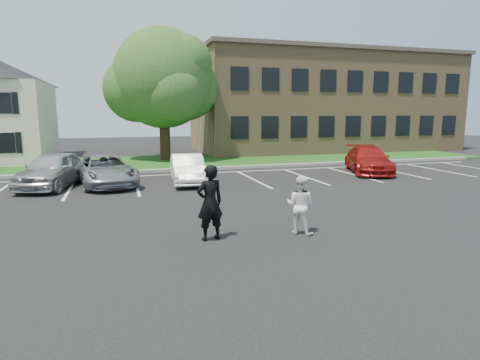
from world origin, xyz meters
name	(u,v)px	position (x,y,z in m)	size (l,w,h in m)	color
ground_plane	(250,229)	(0.00, 0.00, 0.00)	(90.00, 90.00, 0.00)	black
curb	(184,169)	(0.00, 12.00, 0.07)	(40.00, 0.30, 0.15)	gray
grass_strip	(175,162)	(0.00, 16.00, 0.04)	(44.00, 8.00, 0.08)	#1A3D11
stall_lines	(221,178)	(1.40, 8.95, 0.01)	(34.00, 5.36, 0.01)	silver
office_building	(323,102)	(14.00, 21.99, 4.16)	(22.40, 10.40, 8.30)	#987A52
tree	(164,81)	(-0.37, 17.32, 5.35)	(7.80, 7.20, 8.80)	black
man_black_suit	(210,203)	(-1.30, -0.64, 0.99)	(0.72, 0.47, 1.97)	black
man_white_shirt	(300,205)	(1.15, -0.84, 0.80)	(0.78, 0.61, 1.60)	white
car_silver_west	(53,170)	(-6.32, 8.62, 0.78)	(1.85, 4.59, 1.56)	#BCBCC1
car_silver_minivan	(106,170)	(-4.12, 8.52, 0.68)	(2.25, 4.89, 1.36)	#999BA1
car_white_sedan	(188,169)	(-0.46, 7.99, 0.67)	(1.42, 4.07, 1.34)	white
car_red_compact	(368,160)	(9.58, 8.36, 0.70)	(1.97, 4.85, 1.41)	maroon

